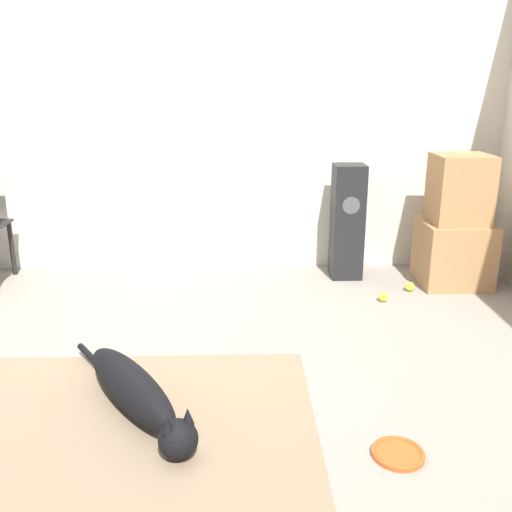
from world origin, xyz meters
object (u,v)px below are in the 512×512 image
(cardboard_box_upper, at_px, (460,189))
(tennis_ball_by_boxes, at_px, (383,297))
(frisbee, at_px, (398,453))
(dog, at_px, (135,393))
(cardboard_box_lower, at_px, (453,253))
(tennis_ball_near_speaker, at_px, (410,287))
(floor_speaker, at_px, (347,222))

(cardboard_box_upper, xyz_separation_m, tennis_ball_by_boxes, (-0.58, -0.33, -0.68))
(cardboard_box_upper, bearing_deg, frisbee, -114.99)
(cardboard_box_upper, height_order, tennis_ball_by_boxes, cardboard_box_upper)
(dog, height_order, cardboard_box_upper, cardboard_box_upper)
(dog, height_order, cardboard_box_lower, cardboard_box_lower)
(cardboard_box_lower, distance_m, tennis_ball_near_speaker, 0.43)
(floor_speaker, distance_m, tennis_ball_by_boxes, 0.68)
(cardboard_box_lower, distance_m, cardboard_box_upper, 0.47)
(frisbee, height_order, floor_speaker, floor_speaker)
(dog, xyz_separation_m, frisbee, (1.10, -0.33, -0.10))
(cardboard_box_lower, xyz_separation_m, floor_speaker, (-0.75, 0.19, 0.20))
(cardboard_box_upper, relative_size, tennis_ball_near_speaker, 7.32)
(dog, height_order, tennis_ball_by_boxes, dog)
(floor_speaker, relative_size, tennis_ball_near_speaker, 12.98)
(dog, relative_size, tennis_ball_by_boxes, 15.16)
(tennis_ball_near_speaker, bearing_deg, cardboard_box_upper, 22.13)
(tennis_ball_by_boxes, distance_m, tennis_ball_near_speaker, 0.31)
(cardboard_box_upper, distance_m, tennis_ball_by_boxes, 0.95)
(frisbee, xyz_separation_m, tennis_ball_near_speaker, (0.59, 1.85, 0.02))
(floor_speaker, height_order, tennis_ball_near_speaker, floor_speaker)
(floor_speaker, relative_size, tennis_ball_by_boxes, 12.98)
(dog, distance_m, tennis_ball_near_speaker, 2.27)
(cardboard_box_lower, height_order, tennis_ball_by_boxes, cardboard_box_lower)
(cardboard_box_upper, bearing_deg, floor_speaker, 165.39)
(frisbee, bearing_deg, tennis_ball_by_boxes, 78.17)
(dog, xyz_separation_m, cardboard_box_upper, (2.03, 1.66, 0.59))
(dog, distance_m, cardboard_box_upper, 2.69)
(tennis_ball_near_speaker, bearing_deg, floor_speaker, 140.43)
(floor_speaker, bearing_deg, tennis_ball_near_speaker, -39.57)
(dog, xyz_separation_m, tennis_ball_near_speaker, (1.68, 1.52, -0.08))
(tennis_ball_near_speaker, bearing_deg, tennis_ball_by_boxes, -140.89)
(cardboard_box_upper, relative_size, tennis_ball_by_boxes, 7.32)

